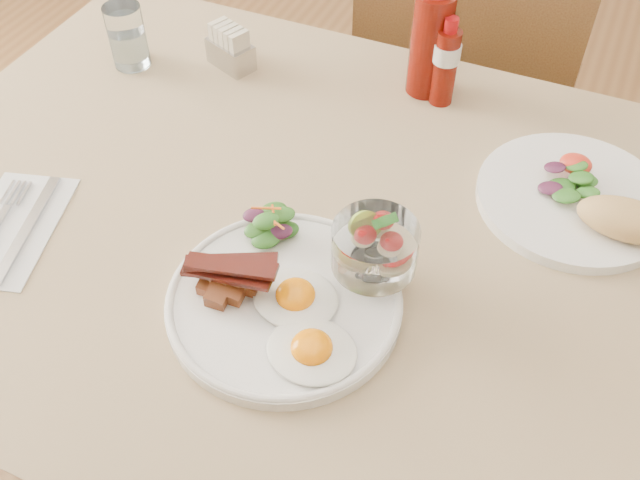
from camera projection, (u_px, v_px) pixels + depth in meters
table at (348, 276)px, 1.00m from camera, size 1.33×0.88×0.75m
chair_far at (464, 96)px, 1.51m from camera, size 0.42×0.42×0.93m
main_plate at (284, 302)px, 0.84m from camera, size 0.28×0.28×0.02m
fried_eggs at (303, 322)px, 0.80m from camera, size 0.17×0.17×0.03m
bacon_potato_pile at (228, 278)px, 0.83m from camera, size 0.12×0.08×0.05m
side_salad at (270, 226)px, 0.89m from camera, size 0.07×0.07×0.04m
fruit_cup at (375, 247)px, 0.82m from camera, size 0.10×0.10×0.10m
second_plate at (586, 202)px, 0.94m from camera, size 0.26×0.26×0.07m
ketchup_bottle at (431, 42)px, 1.08m from camera, size 0.07×0.07×0.18m
hot_sauce_bottle at (446, 63)px, 1.07m from camera, size 0.05×0.05×0.14m
sugar_caddy at (230, 49)px, 1.16m from camera, size 0.09×0.07×0.07m
water_glass at (128, 40)px, 1.16m from camera, size 0.06×0.06×0.10m
napkin_cutlery at (13, 228)px, 0.93m from camera, size 0.16×0.23×0.01m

